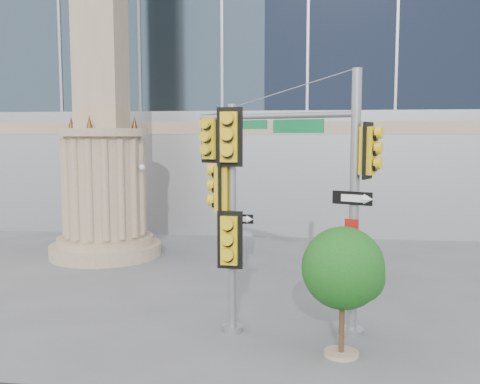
# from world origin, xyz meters

# --- Properties ---
(ground) EXTENTS (120.00, 120.00, 0.00)m
(ground) POSITION_xyz_m (0.00, 0.00, 0.00)
(ground) COLOR #545456
(ground) RESTS_ON ground
(monument) EXTENTS (4.40, 4.40, 16.60)m
(monument) POSITION_xyz_m (-6.00, 9.00, 5.52)
(monument) COLOR gray
(monument) RESTS_ON ground
(main_signal_pole) EXTENTS (4.63, 2.43, 6.38)m
(main_signal_pole) POSITION_xyz_m (2.07, 1.98, 3.96)
(main_signal_pole) COLOR slate
(main_signal_pole) RESTS_ON ground
(secondary_signal_pole) EXTENTS (0.96, 0.77, 5.56)m
(secondary_signal_pole) POSITION_xyz_m (0.13, 1.20, 3.27)
(secondary_signal_pole) COLOR slate
(secondary_signal_pole) RESTS_ON ground
(street_tree) EXTENTS (1.84, 1.79, 2.86)m
(street_tree) POSITION_xyz_m (2.82, 0.15, 1.88)
(street_tree) COLOR gray
(street_tree) RESTS_ON ground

